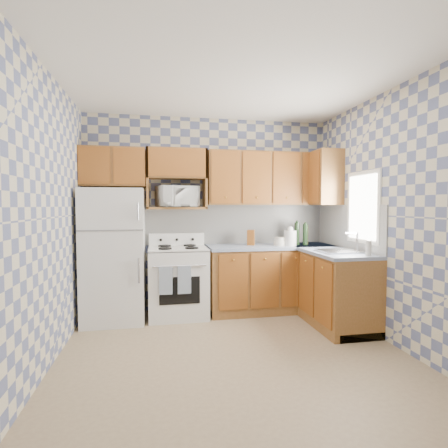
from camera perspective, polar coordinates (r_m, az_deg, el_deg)
The scene contains 29 objects.
floor at distance 3.72m, azimuth 1.50°, elevation -20.26°, with size 3.40×3.40×0.00m, color #856D51.
back_wall at distance 4.99m, azimuth -2.39°, elevation 1.64°, with size 3.40×0.02×2.70m, color slate.
right_wall at distance 4.13m, azimuth 25.26°, elevation 1.07°, with size 0.02×3.20×2.70m, color slate.
backsplash_back at distance 5.06m, azimuth 2.12°, elevation -0.04°, with size 2.60×0.01×0.56m, color silver.
backsplash_right at distance 4.80m, azimuth 19.50°, elevation -0.37°, with size 0.01×1.60×0.56m, color silver.
refrigerator at distance 4.66m, azimuth -17.48°, elevation -4.88°, with size 0.75×0.70×1.68m, color silver.
stove_body at distance 4.73m, azimuth -7.50°, elevation -9.45°, with size 0.76×0.65×0.90m, color silver.
cooktop at distance 4.65m, azimuth -7.54°, elevation -3.98°, with size 0.76×0.65×0.03m, color silver.
backguard at distance 4.92m, azimuth -7.73°, elevation -2.49°, with size 0.76×0.08×0.17m, color silver.
dish_towel_left at distance 4.36m, azimuth -9.49°, elevation -9.09°, with size 0.16×0.03×0.35m, color navy.
dish_towel_right at distance 4.37m, azimuth -6.49°, elevation -9.03°, with size 0.16×0.03×0.35m, color navy.
base_cabinets_back at distance 5.00m, azimuth 7.67°, elevation -8.90°, with size 1.75×0.60×0.88m, color brown.
base_cabinets_right at distance 4.76m, azimuth 16.28°, elevation -9.58°, with size 0.60×1.60×0.88m, color brown.
countertop_back at distance 4.92m, azimuth 7.72°, elevation -3.66°, with size 1.77×0.63×0.04m, color slate.
countertop_right at distance 4.68m, azimuth 16.31°, elevation -4.09°, with size 0.63×1.60×0.04m, color slate.
upper_cabinets_back at distance 5.03m, azimuth 7.29°, elevation 7.33°, with size 1.75×0.33×0.74m, color brown.
upper_cabinets_fridge at distance 4.83m, azimuth -17.61°, elevation 8.82°, with size 0.82×0.33×0.50m, color brown.
upper_cabinets_right at distance 5.13m, azimuth 15.56°, elevation 7.16°, with size 0.33×0.70×0.74m, color brown.
microwave_shelf at distance 4.78m, azimuth -7.69°, elevation 2.58°, with size 0.80×0.33×0.03m, color brown.
microwave at distance 4.75m, azimuth -7.64°, elevation 4.46°, with size 0.51×0.35×0.28m, color silver.
sink at distance 4.38m, azimuth 18.46°, elevation -4.28°, with size 0.48×0.40×0.03m, color #B7B7BC.
window at distance 4.49m, azimuth 21.75°, elevation 2.56°, with size 0.02×0.66×0.86m, color white.
bottle_0 at distance 5.01m, azimuth 11.81°, elevation -1.54°, with size 0.07×0.07×0.31m, color black.
bottle_1 at distance 5.00m, azimuth 13.14°, elevation -1.69°, with size 0.07×0.07×0.29m, color black.
bottle_2 at distance 5.11m, azimuth 13.19°, elevation -1.71°, with size 0.07×0.07×0.27m, color #4F3911.
knife_block at distance 4.86m, azimuth 4.41°, elevation -2.22°, with size 0.10×0.10×0.21m, color brown.
electric_kettle at distance 4.86m, azimuth 10.77°, elevation -2.29°, with size 0.16×0.16×0.21m, color silver.
food_containers at distance 4.87m, azimuth 9.14°, elevation -2.82°, with size 0.17×0.17×0.11m, color beige, non-canonical shape.
soap_bottle at distance 4.15m, azimuth 22.52°, elevation -3.63°, with size 0.06×0.06×0.17m, color beige.
Camera 1 is at (-0.73, -3.34, 1.47)m, focal length 28.00 mm.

